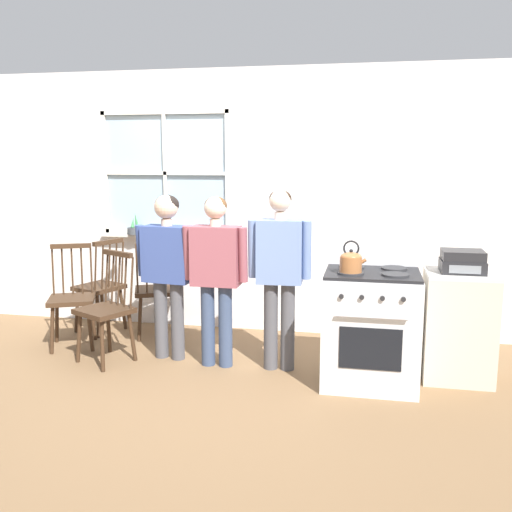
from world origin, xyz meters
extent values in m
plane|color=brown|center=(0.00, 0.00, 0.00)|extent=(16.00, 16.00, 0.00)
cube|color=white|center=(-2.34, 1.40, 1.35)|extent=(1.71, 0.06, 2.70)
cube|color=white|center=(1.56, 1.40, 1.35)|extent=(3.29, 0.06, 2.70)
cube|color=white|center=(-0.79, 1.40, 0.50)|extent=(1.40, 0.06, 1.00)
cube|color=white|center=(-0.79, 1.40, 2.50)|extent=(1.40, 0.06, 0.41)
cube|color=silver|center=(-0.79, 1.32, 0.98)|extent=(1.46, 0.10, 0.03)
cube|color=#9EB7C6|center=(-0.79, 1.41, 1.65)|extent=(1.34, 0.01, 1.24)
cube|color=silver|center=(-0.79, 1.38, 1.65)|extent=(0.04, 0.02, 1.30)
cube|color=silver|center=(-0.79, 1.38, 1.65)|extent=(1.40, 0.02, 0.04)
cube|color=silver|center=(-1.47, 1.38, 1.65)|extent=(0.04, 0.03, 1.30)
cube|color=silver|center=(-0.11, 1.38, 1.65)|extent=(0.04, 0.03, 1.30)
cube|color=silver|center=(-0.79, 1.38, 2.27)|extent=(1.40, 0.03, 0.04)
cube|color=silver|center=(-0.79, 1.38, 1.02)|extent=(1.40, 0.03, 0.04)
cube|color=#3D2819|center=(-0.77, 0.97, 0.47)|extent=(0.54, 0.53, 0.04)
cylinder|color=#3D2819|center=(-0.67, 1.19, 0.22)|extent=(0.06, 0.09, 0.45)
cylinder|color=#3D2819|center=(-0.99, 1.06, 0.22)|extent=(0.09, 0.06, 0.45)
cylinder|color=#3D2819|center=(-0.55, 0.89, 0.22)|extent=(0.09, 0.06, 0.45)
cylinder|color=#3D2819|center=(-0.87, 0.76, 0.22)|extent=(0.06, 0.09, 0.45)
cylinder|color=#3D2819|center=(-0.54, 0.88, 0.71)|extent=(0.04, 0.07, 0.48)
cylinder|color=#3D2819|center=(-0.62, 0.85, 0.71)|extent=(0.04, 0.07, 0.48)
cylinder|color=#3D2819|center=(-0.70, 0.82, 0.71)|extent=(0.04, 0.07, 0.48)
cylinder|color=#3D2819|center=(-0.79, 0.78, 0.71)|extent=(0.04, 0.07, 0.48)
cylinder|color=#3D2819|center=(-0.87, 0.75, 0.71)|extent=(0.04, 0.07, 0.48)
cube|color=#3D2819|center=(-0.70, 0.82, 0.96)|extent=(0.37, 0.18, 0.04)
cube|color=#3D2819|center=(-0.93, 0.15, 0.47)|extent=(0.56, 0.55, 0.04)
cylinder|color=#3D2819|center=(-1.16, 0.09, 0.22)|extent=(0.09, 0.06, 0.45)
cylinder|color=#3D2819|center=(-0.86, -0.07, 0.22)|extent=(0.06, 0.09, 0.45)
cylinder|color=#3D2819|center=(-1.01, 0.37, 0.22)|extent=(0.06, 0.09, 0.45)
cylinder|color=#3D2819|center=(-0.71, 0.21, 0.22)|extent=(0.09, 0.06, 0.45)
cylinder|color=#3D2819|center=(-1.02, 0.39, 0.71)|extent=(0.05, 0.07, 0.48)
cylinder|color=#3D2819|center=(-0.94, 0.34, 0.71)|extent=(0.05, 0.07, 0.48)
cylinder|color=#3D2819|center=(-0.86, 0.30, 0.71)|extent=(0.05, 0.07, 0.48)
cylinder|color=#3D2819|center=(-0.78, 0.26, 0.71)|extent=(0.05, 0.07, 0.48)
cylinder|color=#3D2819|center=(-0.70, 0.22, 0.71)|extent=(0.05, 0.07, 0.48)
cube|color=#3D2819|center=(-0.86, 0.30, 0.96)|extent=(0.36, 0.21, 0.04)
cube|color=#3D2819|center=(-1.43, 0.47, 0.47)|extent=(0.54, 0.53, 0.04)
cylinder|color=#3D2819|center=(-1.52, 0.25, 0.22)|extent=(0.06, 0.09, 0.45)
cylinder|color=#3D2819|center=(-1.21, 0.39, 0.22)|extent=(0.09, 0.06, 0.45)
cylinder|color=#3D2819|center=(-1.65, 0.55, 0.22)|extent=(0.09, 0.06, 0.45)
cylinder|color=#3D2819|center=(-1.33, 0.68, 0.22)|extent=(0.06, 0.09, 0.45)
cylinder|color=#3D2819|center=(-1.66, 0.55, 0.71)|extent=(0.04, 0.07, 0.48)
cylinder|color=#3D2819|center=(-1.58, 0.59, 0.71)|extent=(0.04, 0.07, 0.48)
cylinder|color=#3D2819|center=(-1.49, 0.62, 0.71)|extent=(0.04, 0.07, 0.48)
cylinder|color=#3D2819|center=(-1.41, 0.66, 0.71)|extent=(0.04, 0.07, 0.48)
cylinder|color=#3D2819|center=(-1.33, 0.69, 0.71)|extent=(0.04, 0.07, 0.48)
cube|color=#3D2819|center=(-1.49, 0.62, 0.96)|extent=(0.37, 0.19, 0.04)
cube|color=#3D2819|center=(-1.41, 1.00, 0.47)|extent=(0.53, 0.54, 0.04)
cylinder|color=#3D2819|center=(-1.49, 1.22, 0.22)|extent=(0.06, 0.09, 0.45)
cylinder|color=#3D2819|center=(-1.62, 0.90, 0.22)|extent=(0.09, 0.06, 0.45)
cylinder|color=#3D2819|center=(-1.20, 1.10, 0.22)|extent=(0.09, 0.06, 0.45)
cylinder|color=#3D2819|center=(-1.33, 0.78, 0.22)|extent=(0.06, 0.09, 0.45)
cylinder|color=#3D2819|center=(-1.19, 1.10, 0.71)|extent=(0.07, 0.04, 0.48)
cylinder|color=#3D2819|center=(-1.22, 1.02, 0.71)|extent=(0.07, 0.04, 0.48)
cylinder|color=#3D2819|center=(-1.25, 0.94, 0.71)|extent=(0.07, 0.04, 0.48)
cylinder|color=#3D2819|center=(-1.29, 0.85, 0.71)|extent=(0.07, 0.04, 0.48)
cylinder|color=#3D2819|center=(-1.32, 0.77, 0.71)|extent=(0.07, 0.04, 0.48)
cube|color=#3D2819|center=(-1.25, 0.94, 0.96)|extent=(0.18, 0.37, 0.04)
cylinder|color=#4C4C51|center=(-0.49, 0.37, 0.36)|extent=(0.12, 0.12, 0.71)
cylinder|color=#4C4C51|center=(-0.32, 0.34, 0.36)|extent=(0.12, 0.12, 0.71)
cube|color=#384C8E|center=(-0.41, 0.35, 0.97)|extent=(0.45, 0.26, 0.50)
cylinder|color=#384C8E|center=(-0.66, 0.37, 0.99)|extent=(0.09, 0.12, 0.47)
cylinder|color=#384C8E|center=(-0.16, 0.30, 0.99)|extent=(0.09, 0.12, 0.47)
cylinder|color=beige|center=(-0.41, 0.35, 1.25)|extent=(0.10, 0.10, 0.06)
sphere|color=beige|center=(-0.41, 0.35, 1.38)|extent=(0.21, 0.21, 0.21)
ellipsoid|color=black|center=(-0.40, 0.37, 1.40)|extent=(0.21, 0.21, 0.17)
cylinder|color=#384766|center=(-0.01, 0.26, 0.36)|extent=(0.12, 0.12, 0.73)
cylinder|color=#384766|center=(0.15, 0.26, 0.36)|extent=(0.12, 0.12, 0.73)
cube|color=#934C56|center=(0.07, 0.26, 0.98)|extent=(0.41, 0.22, 0.51)
cylinder|color=#934C56|center=(-0.18, 0.24, 1.00)|extent=(0.08, 0.11, 0.47)
cylinder|color=#934C56|center=(0.31, 0.23, 1.00)|extent=(0.08, 0.11, 0.47)
cylinder|color=beige|center=(0.07, 0.26, 1.27)|extent=(0.10, 0.10, 0.06)
sphere|color=beige|center=(0.07, 0.26, 1.39)|extent=(0.19, 0.19, 0.19)
ellipsoid|color=brown|center=(0.07, 0.27, 1.41)|extent=(0.19, 0.19, 0.15)
cylinder|color=#4C4C51|center=(0.54, 0.28, 0.38)|extent=(0.12, 0.12, 0.76)
cylinder|color=#4C4C51|center=(0.69, 0.28, 0.38)|extent=(0.12, 0.12, 0.76)
cube|color=#6B84B7|center=(0.62, 0.28, 1.03)|extent=(0.39, 0.23, 0.54)
cylinder|color=#6B84B7|center=(0.39, 0.25, 1.05)|extent=(0.08, 0.11, 0.50)
cylinder|color=#6B84B7|center=(0.84, 0.27, 1.05)|extent=(0.08, 0.11, 0.50)
cylinder|color=beige|center=(0.62, 0.28, 1.33)|extent=(0.10, 0.10, 0.06)
sphere|color=beige|center=(0.62, 0.28, 1.46)|extent=(0.18, 0.18, 0.18)
ellipsoid|color=#332319|center=(0.62, 0.30, 1.47)|extent=(0.19, 0.19, 0.15)
cube|color=silver|center=(1.38, 0.12, 0.45)|extent=(0.75, 0.64, 0.90)
cube|color=black|center=(1.38, 0.12, 0.91)|extent=(0.73, 0.61, 0.02)
cylinder|color=#2D2D30|center=(1.22, -0.01, 0.93)|extent=(0.20, 0.20, 0.02)
cylinder|color=#2D2D30|center=(1.55, -0.01, 0.93)|extent=(0.20, 0.20, 0.02)
cylinder|color=#2D2D30|center=(1.22, 0.25, 0.93)|extent=(0.20, 0.20, 0.02)
cylinder|color=#2D2D30|center=(1.55, 0.25, 0.93)|extent=(0.20, 0.20, 0.02)
cube|color=silver|center=(1.38, 0.41, 1.00)|extent=(0.75, 0.06, 0.16)
cube|color=black|center=(1.38, -0.21, 0.40)|extent=(0.46, 0.01, 0.32)
cylinder|color=silver|center=(1.38, -0.23, 0.65)|extent=(0.52, 0.02, 0.02)
cylinder|color=#232326|center=(1.16, -0.21, 0.79)|extent=(0.04, 0.02, 0.04)
cylinder|color=#232326|center=(1.31, -0.21, 0.79)|extent=(0.04, 0.02, 0.04)
cylinder|color=#232326|center=(1.46, -0.21, 0.79)|extent=(0.04, 0.02, 0.04)
cylinder|color=#232326|center=(1.61, -0.21, 0.79)|extent=(0.04, 0.02, 0.04)
cylinder|color=#A86638|center=(1.22, -0.01, 1.00)|extent=(0.17, 0.17, 0.12)
ellipsoid|color=#A86638|center=(1.22, -0.01, 1.06)|extent=(0.16, 0.16, 0.07)
sphere|color=black|center=(1.22, -0.01, 1.10)|extent=(0.03, 0.03, 0.03)
cylinder|color=#A86638|center=(1.30, -0.01, 1.02)|extent=(0.08, 0.03, 0.07)
torus|color=black|center=(1.22, -0.01, 1.12)|extent=(0.12, 0.01, 0.12)
cylinder|color=#42474C|center=(-1.13, 1.31, 1.03)|extent=(0.15, 0.15, 0.07)
cylinder|color=#33261C|center=(-1.13, 1.31, 1.06)|extent=(0.13, 0.13, 0.01)
cone|color=#388447|center=(-1.11, 1.32, 1.15)|extent=(0.06, 0.04, 0.16)
cone|color=#388447|center=(-1.15, 1.32, 1.12)|extent=(0.05, 0.05, 0.10)
cone|color=#388447|center=(-1.13, 1.29, 1.12)|extent=(0.04, 0.07, 0.12)
cube|color=black|center=(-0.67, 0.73, 0.81)|extent=(0.24, 0.17, 0.26)
torus|color=black|center=(-0.70, 0.81, 0.98)|extent=(0.16, 0.16, 0.01)
cube|color=beige|center=(2.09, 0.37, 0.43)|extent=(0.55, 0.50, 0.87)
cube|color=beige|center=(2.09, 0.37, 0.89)|extent=(0.55, 0.50, 0.03)
cube|color=#232326|center=(2.09, 0.35, 0.95)|extent=(0.34, 0.28, 0.10)
cube|color=#232326|center=(2.09, 0.35, 1.04)|extent=(0.32, 0.27, 0.08)
cube|color=gray|center=(2.09, 0.20, 0.95)|extent=(0.24, 0.01, 0.06)
camera|label=1|loc=(1.35, -4.38, 1.81)|focal=40.00mm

